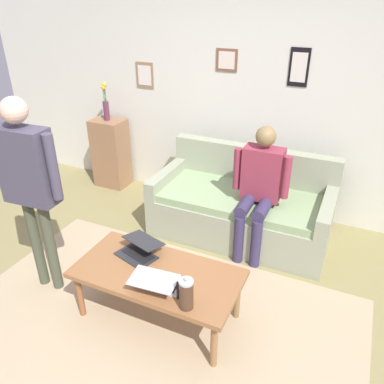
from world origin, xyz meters
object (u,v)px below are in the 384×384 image
(person_standing, at_px, (28,175))
(flower_vase, at_px, (106,105))
(french_press, at_px, (186,294))
(laptop_left, at_px, (158,281))
(side_shelf, at_px, (111,153))
(person_seated, at_px, (259,185))
(coffee_table, at_px, (157,276))
(laptop_center, at_px, (139,250))
(couch, at_px, (242,207))

(person_standing, bearing_deg, flower_vase, -70.92)
(french_press, bearing_deg, laptop_left, -19.49)
(side_shelf, height_order, person_seated, person_seated)
(coffee_table, distance_m, laptop_center, 0.28)
(coffee_table, distance_m, side_shelf, 2.54)
(flower_vase, bearing_deg, laptop_left, 132.45)
(couch, bearing_deg, person_seated, 133.72)
(french_press, distance_m, side_shelf, 2.97)
(coffee_table, height_order, person_seated, person_seated)
(laptop_center, bearing_deg, coffee_table, 151.98)
(couch, xyz_separation_m, side_shelf, (1.96, -0.40, 0.15))
(french_press, bearing_deg, laptop_center, -31.22)
(laptop_center, distance_m, french_press, 0.70)
(couch, relative_size, laptop_center, 4.67)
(laptop_left, relative_size, laptop_center, 0.92)
(flower_vase, bearing_deg, coffee_table, 133.15)
(french_press, relative_size, person_standing, 0.15)
(couch, height_order, coffee_table, couch)
(coffee_table, xyz_separation_m, side_shelf, (1.74, -1.86, 0.04))
(laptop_center, relative_size, person_standing, 0.23)
(side_shelf, bearing_deg, couch, 168.50)
(couch, relative_size, laptop_left, 5.06)
(coffee_table, distance_m, person_seated, 1.34)
(couch, height_order, flower_vase, flower_vase)
(couch, relative_size, person_standing, 1.07)
(couch, xyz_separation_m, laptop_left, (0.13, 1.60, 0.19))
(couch, xyz_separation_m, coffee_table, (0.22, 1.46, 0.10))
(coffee_table, distance_m, laptop_left, 0.19)
(couch, distance_m, laptop_left, 1.61)
(person_standing, bearing_deg, laptop_center, -166.41)
(laptop_center, relative_size, french_press, 1.53)
(laptop_left, xyz_separation_m, french_press, (-0.28, 0.10, 0.07))
(side_shelf, bearing_deg, laptop_left, 132.45)
(coffee_table, xyz_separation_m, person_standing, (1.07, 0.07, 0.68))
(person_standing, height_order, person_seated, person_standing)
(laptop_center, distance_m, side_shelf, 2.29)
(person_seated, bearing_deg, coffee_table, 70.51)
(couch, height_order, laptop_left, couch)
(coffee_table, relative_size, french_press, 5.01)
(person_seated, bearing_deg, laptop_left, 75.63)
(laptop_left, relative_size, french_press, 1.41)
(couch, distance_m, person_seated, 0.53)
(laptop_left, bearing_deg, couch, -94.80)
(flower_vase, relative_size, person_seated, 0.37)
(laptop_left, distance_m, person_standing, 1.30)
(laptop_center, distance_m, person_standing, 1.04)
(couch, xyz_separation_m, person_standing, (1.29, 1.53, 0.79))
(couch, bearing_deg, flower_vase, -11.45)
(laptop_left, xyz_separation_m, flower_vase, (1.82, -1.99, 0.60))
(french_press, relative_size, person_seated, 0.20)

